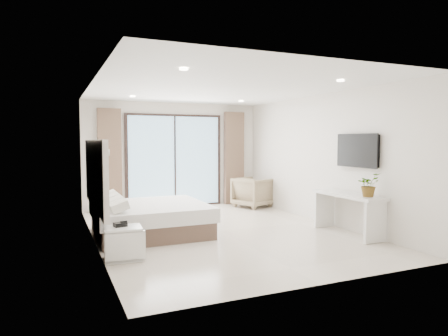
{
  "coord_description": "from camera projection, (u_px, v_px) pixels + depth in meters",
  "views": [
    {
      "loc": [
        -2.95,
        -6.93,
        1.74
      ],
      "look_at": [
        0.24,
        0.4,
        1.18
      ],
      "focal_mm": 32.0,
      "sensor_mm": 36.0,
      "label": 1
    }
  ],
  "objects": [
    {
      "name": "ground",
      "position": [
        221.0,
        231.0,
        7.64
      ],
      "size": [
        6.2,
        6.2,
        0.0
      ],
      "primitive_type": "plane",
      "color": "beige",
      "rests_on": "ground"
    },
    {
      "name": "room_shell",
      "position": [
        197.0,
        148.0,
        8.14
      ],
      "size": [
        4.62,
        6.22,
        2.72
      ],
      "color": "silver",
      "rests_on": "ground"
    },
    {
      "name": "bed",
      "position": [
        149.0,
        218.0,
        7.38
      ],
      "size": [
        2.0,
        1.91,
        0.7
      ],
      "color": "brown",
      "rests_on": "ground"
    },
    {
      "name": "nightstand",
      "position": [
        123.0,
        243.0,
        5.8
      ],
      "size": [
        0.56,
        0.48,
        0.48
      ],
      "rotation": [
        0.0,
        0.0,
        -0.09
      ],
      "color": "white",
      "rests_on": "ground"
    },
    {
      "name": "phone",
      "position": [
        120.0,
        225.0,
        5.81
      ],
      "size": [
        0.2,
        0.17,
        0.06
      ],
      "primitive_type": "cube",
      "rotation": [
        0.0,
        0.0,
        0.2
      ],
      "color": "black",
      "rests_on": "nightstand"
    },
    {
      "name": "console_desk",
      "position": [
        348.0,
        205.0,
        7.33
      ],
      "size": [
        0.47,
        1.52,
        0.77
      ],
      "color": "white",
      "rests_on": "ground"
    },
    {
      "name": "plant",
      "position": [
        368.0,
        187.0,
        6.84
      ],
      "size": [
        0.44,
        0.47,
        0.32
      ],
      "primitive_type": "imported",
      "rotation": [
        0.0,
        0.0,
        0.18
      ],
      "color": "#33662D",
      "rests_on": "console_desk"
    },
    {
      "name": "armchair",
      "position": [
        253.0,
        191.0,
        10.37
      ],
      "size": [
        1.02,
        1.05,
        0.85
      ],
      "primitive_type": "imported",
      "rotation": [
        0.0,
        0.0,
        1.95
      ],
      "color": "#998164",
      "rests_on": "ground"
    }
  ]
}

